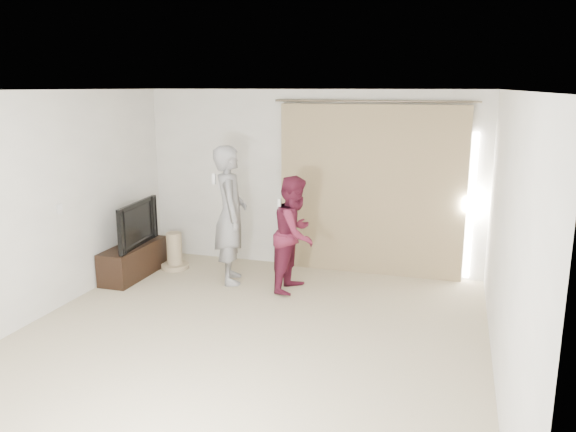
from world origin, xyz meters
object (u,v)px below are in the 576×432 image
object	(u,v)px
tv_console	(133,260)
person_man	(230,215)
person_woman	(295,234)
tv	(131,224)

from	to	relation	value
tv_console	person_man	xyz separation A→B (m)	(1.42, 0.21, 0.71)
tv_console	person_man	size ratio (longest dim) A/B	0.63
tv_console	person_woman	world-z (taller)	person_woman
person_man	person_woman	distance (m)	0.95
person_man	person_woman	size ratio (longest dim) A/B	1.23
tv_console	person_man	world-z (taller)	person_man
person_man	tv	bearing A→B (deg)	-171.65
person_man	person_woman	xyz separation A→B (m)	(0.93, -0.06, -0.18)
person_man	person_woman	world-z (taller)	person_man
tv_console	tv	bearing A→B (deg)	0.00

